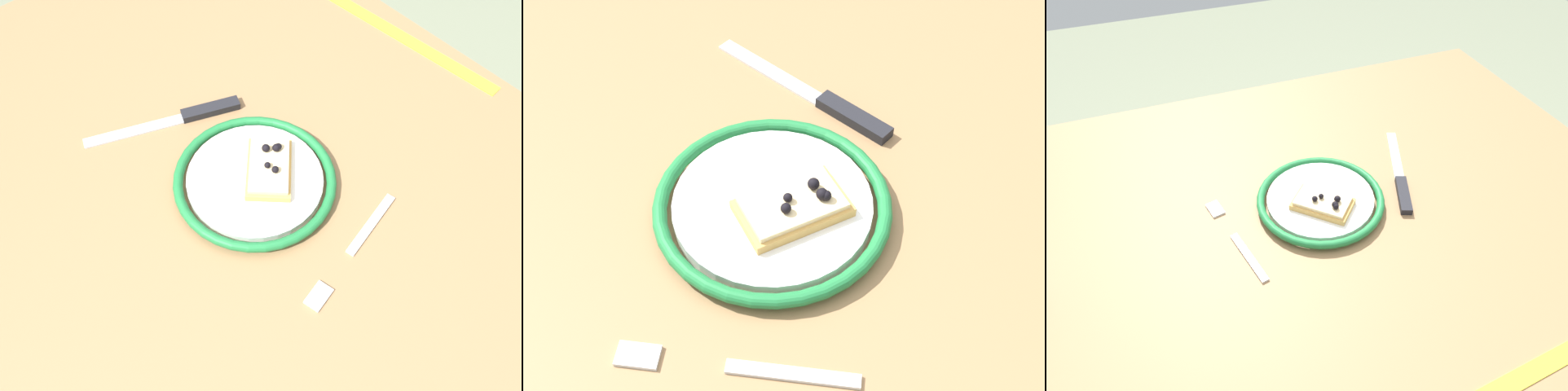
# 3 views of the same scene
# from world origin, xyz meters

# --- Properties ---
(dining_table) EXTENTS (1.17, 0.87, 0.77)m
(dining_table) POSITION_xyz_m (0.00, 0.00, 0.69)
(dining_table) COLOR #936D47
(dining_table) RESTS_ON ground_plane
(plate) EXTENTS (0.23, 0.23, 0.02)m
(plate) POSITION_xyz_m (-0.01, -0.00, 0.78)
(plate) COLOR white
(plate) RESTS_ON dining_table
(pizza_slice_near) EXTENTS (0.11, 0.11, 0.03)m
(pizza_slice_near) POSITION_xyz_m (-0.01, -0.02, 0.79)
(pizza_slice_near) COLOR tan
(pizza_slice_near) RESTS_ON plate
(knife) EXTENTS (0.11, 0.23, 0.01)m
(knife) POSITION_xyz_m (0.15, -0.01, 0.77)
(knife) COLOR silver
(knife) RESTS_ON dining_table
(fork) EXTENTS (0.06, 0.20, 0.00)m
(fork) POSITION_xyz_m (-0.17, -0.03, 0.77)
(fork) COLOR silver
(fork) RESTS_ON dining_table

